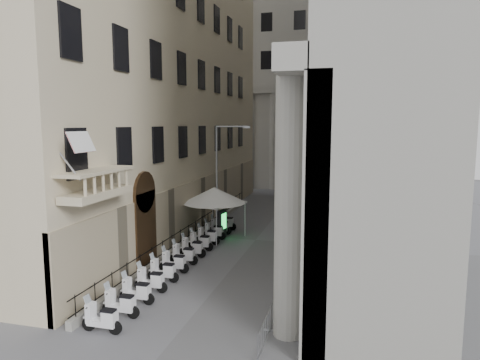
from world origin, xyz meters
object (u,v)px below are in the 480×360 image
object	(u,v)px
info_kiosk	(222,224)
street_lamp	(221,169)
scooter_0	(103,333)
security_tent	(211,194)
pedestrian_b	(295,193)
pedestrian_a	(298,203)

from	to	relation	value
info_kiosk	street_lamp	bearing A→B (deg)	117.86
street_lamp	info_kiosk	distance (m)	4.48
scooter_0	security_tent	size ratio (longest dim) A/B	0.33
info_kiosk	security_tent	bearing A→B (deg)	152.21
scooter_0	pedestrian_b	bearing A→B (deg)	-6.19
scooter_0	pedestrian_b	xyz separation A→B (m)	(3.73, 30.91, 0.89)
scooter_0	security_tent	xyz separation A→B (m)	(-0.66, 15.72, 3.10)
scooter_0	street_lamp	bearing A→B (deg)	1.79
street_lamp	info_kiosk	bearing A→B (deg)	-81.95
info_kiosk	pedestrian_b	bearing A→B (deg)	87.15
scooter_0	street_lamp	xyz separation A→B (m)	(-0.33, 17.14, 4.83)
pedestrian_a	info_kiosk	bearing A→B (deg)	51.91
street_lamp	info_kiosk	xyz separation A→B (m)	(0.77, -2.24, -3.80)
security_tent	street_lamp	distance (m)	2.26
scooter_0	info_kiosk	xyz separation A→B (m)	(0.44, 14.90, 1.03)
security_tent	info_kiosk	bearing A→B (deg)	-36.53
pedestrian_b	info_kiosk	bearing A→B (deg)	86.00
security_tent	pedestrian_a	bearing A→B (deg)	58.25
security_tent	info_kiosk	distance (m)	2.48
security_tent	info_kiosk	xyz separation A→B (m)	(1.11, -0.82, -2.06)
street_lamp	info_kiosk	world-z (taller)	street_lamp
pedestrian_a	pedestrian_b	bearing A→B (deg)	-94.29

